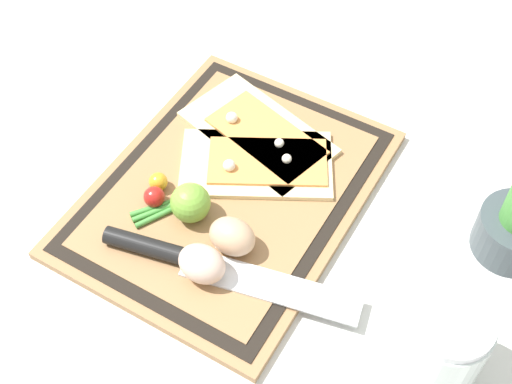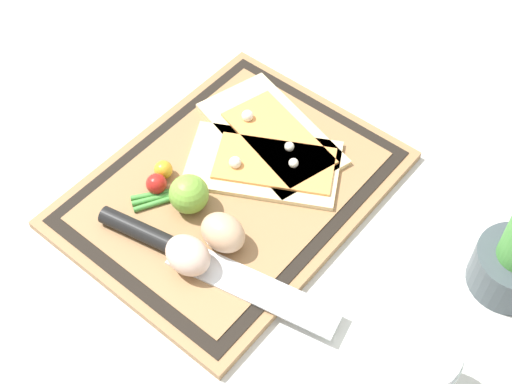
{
  "view_description": "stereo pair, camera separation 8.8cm",
  "coord_description": "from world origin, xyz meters",
  "px_view_note": "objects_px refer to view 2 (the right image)",
  "views": [
    {
      "loc": [
        0.47,
        0.31,
        0.73
      ],
      "look_at": [
        0.0,
        0.04,
        0.03
      ],
      "focal_mm": 50.0,
      "sensor_mm": 36.0,
      "label": 1
    },
    {
      "loc": [
        0.42,
        0.38,
        0.73
      ],
      "look_at": [
        0.0,
        0.04,
        0.03
      ],
      "focal_mm": 50.0,
      "sensor_mm": 36.0,
      "label": 2
    }
  ],
  "objects_px": {
    "pizza_slice_near": "(272,134)",
    "pizza_slice_far": "(266,164)",
    "knife": "(176,249)",
    "cherry_tomato_red": "(156,184)",
    "lime": "(189,194)",
    "egg_brown": "(223,233)",
    "sauce_jar": "(407,374)",
    "egg_pink": "(188,255)",
    "cherry_tomato_yellow": "(163,170)"
  },
  "relations": [
    {
      "from": "egg_pink",
      "to": "lime",
      "type": "relative_size",
      "value": 1.16
    },
    {
      "from": "egg_pink",
      "to": "egg_brown",
      "type": "bearing_deg",
      "value": 168.36
    },
    {
      "from": "cherry_tomato_red",
      "to": "pizza_slice_far",
      "type": "bearing_deg",
      "value": 145.57
    },
    {
      "from": "pizza_slice_near",
      "to": "cherry_tomato_red",
      "type": "xyz_separation_m",
      "value": [
        0.16,
        -0.06,
        0.01
      ]
    },
    {
      "from": "cherry_tomato_yellow",
      "to": "sauce_jar",
      "type": "xyz_separation_m",
      "value": [
        0.05,
        0.39,
        0.02
      ]
    },
    {
      "from": "knife",
      "to": "cherry_tomato_yellow",
      "type": "distance_m",
      "value": 0.12
    },
    {
      "from": "pizza_slice_near",
      "to": "pizza_slice_far",
      "type": "xyz_separation_m",
      "value": [
        0.05,
        0.03,
        0.0
      ]
    },
    {
      "from": "cherry_tomato_yellow",
      "to": "sauce_jar",
      "type": "bearing_deg",
      "value": 83.18
    },
    {
      "from": "cherry_tomato_yellow",
      "to": "sauce_jar",
      "type": "relative_size",
      "value": 0.21
    },
    {
      "from": "cherry_tomato_yellow",
      "to": "pizza_slice_near",
      "type": "bearing_deg",
      "value": 155.24
    },
    {
      "from": "egg_pink",
      "to": "sauce_jar",
      "type": "xyz_separation_m",
      "value": [
        -0.03,
        0.27,
        0.01
      ]
    },
    {
      "from": "knife",
      "to": "egg_pink",
      "type": "relative_size",
      "value": 5.42
    },
    {
      "from": "egg_brown",
      "to": "sauce_jar",
      "type": "relative_size",
      "value": 0.51
    },
    {
      "from": "lime",
      "to": "cherry_tomato_red",
      "type": "bearing_deg",
      "value": -80.5
    },
    {
      "from": "egg_pink",
      "to": "pizza_slice_far",
      "type": "bearing_deg",
      "value": -171.4
    },
    {
      "from": "pizza_slice_near",
      "to": "egg_brown",
      "type": "relative_size",
      "value": 3.93
    },
    {
      "from": "pizza_slice_far",
      "to": "knife",
      "type": "relative_size",
      "value": 0.72
    },
    {
      "from": "egg_brown",
      "to": "lime",
      "type": "bearing_deg",
      "value": -102.42
    },
    {
      "from": "cherry_tomato_red",
      "to": "cherry_tomato_yellow",
      "type": "bearing_deg",
      "value": -155.96
    },
    {
      "from": "egg_brown",
      "to": "sauce_jar",
      "type": "xyz_separation_m",
      "value": [
        0.02,
        0.26,
        0.01
      ]
    },
    {
      "from": "pizza_slice_near",
      "to": "egg_brown",
      "type": "height_order",
      "value": "egg_brown"
    },
    {
      "from": "egg_pink",
      "to": "cherry_tomato_red",
      "type": "distance_m",
      "value": 0.12
    },
    {
      "from": "pizza_slice_far",
      "to": "knife",
      "type": "bearing_deg",
      "value": 0.87
    },
    {
      "from": "sauce_jar",
      "to": "cherry_tomato_yellow",
      "type": "bearing_deg",
      "value": -96.82
    },
    {
      "from": "knife",
      "to": "cherry_tomato_red",
      "type": "bearing_deg",
      "value": -122.06
    },
    {
      "from": "knife",
      "to": "lime",
      "type": "relative_size",
      "value": 6.3
    },
    {
      "from": "egg_pink",
      "to": "sauce_jar",
      "type": "relative_size",
      "value": 0.51
    },
    {
      "from": "cherry_tomato_red",
      "to": "sauce_jar",
      "type": "xyz_separation_m",
      "value": [
        0.02,
        0.38,
        0.02
      ]
    },
    {
      "from": "pizza_slice_far",
      "to": "knife",
      "type": "height_order",
      "value": "pizza_slice_far"
    },
    {
      "from": "pizza_slice_far",
      "to": "knife",
      "type": "distance_m",
      "value": 0.17
    },
    {
      "from": "egg_pink",
      "to": "cherry_tomato_yellow",
      "type": "xyz_separation_m",
      "value": [
        -0.08,
        -0.12,
        -0.01
      ]
    },
    {
      "from": "pizza_slice_near",
      "to": "lime",
      "type": "relative_size",
      "value": 4.57
    },
    {
      "from": "egg_brown",
      "to": "egg_pink",
      "type": "distance_m",
      "value": 0.05
    },
    {
      "from": "cherry_tomato_yellow",
      "to": "sauce_jar",
      "type": "height_order",
      "value": "sauce_jar"
    },
    {
      "from": "knife",
      "to": "cherry_tomato_yellow",
      "type": "height_order",
      "value": "cherry_tomato_yellow"
    },
    {
      "from": "lime",
      "to": "sauce_jar",
      "type": "xyz_separation_m",
      "value": [
        0.03,
        0.33,
        0.01
      ]
    },
    {
      "from": "pizza_slice_far",
      "to": "sauce_jar",
      "type": "xyz_separation_m",
      "value": [
        0.14,
        0.3,
        0.03
      ]
    },
    {
      "from": "knife",
      "to": "egg_brown",
      "type": "distance_m",
      "value": 0.06
    },
    {
      "from": "knife",
      "to": "cherry_tomato_red",
      "type": "distance_m",
      "value": 0.1
    },
    {
      "from": "egg_pink",
      "to": "cherry_tomato_yellow",
      "type": "relative_size",
      "value": 2.41
    },
    {
      "from": "egg_brown",
      "to": "sauce_jar",
      "type": "bearing_deg",
      "value": 86.31
    },
    {
      "from": "cherry_tomato_red",
      "to": "cherry_tomato_yellow",
      "type": "distance_m",
      "value": 0.03
    },
    {
      "from": "cherry_tomato_red",
      "to": "sauce_jar",
      "type": "distance_m",
      "value": 0.38
    },
    {
      "from": "knife",
      "to": "cherry_tomato_yellow",
      "type": "xyz_separation_m",
      "value": [
        -0.08,
        -0.09,
        0.0
      ]
    },
    {
      "from": "pizza_slice_far",
      "to": "egg_brown",
      "type": "distance_m",
      "value": 0.13
    },
    {
      "from": "egg_pink",
      "to": "cherry_tomato_red",
      "type": "xyz_separation_m",
      "value": [
        -0.06,
        -0.11,
        -0.01
      ]
    },
    {
      "from": "egg_brown",
      "to": "egg_pink",
      "type": "relative_size",
      "value": 1.0
    },
    {
      "from": "pizza_slice_near",
      "to": "lime",
      "type": "xyz_separation_m",
      "value": [
        0.16,
        -0.01,
        0.02
      ]
    },
    {
      "from": "pizza_slice_far",
      "to": "cherry_tomato_yellow",
      "type": "xyz_separation_m",
      "value": [
        0.1,
        -0.09,
        0.01
      ]
    },
    {
      "from": "pizza_slice_far",
      "to": "egg_pink",
      "type": "height_order",
      "value": "egg_pink"
    }
  ]
}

